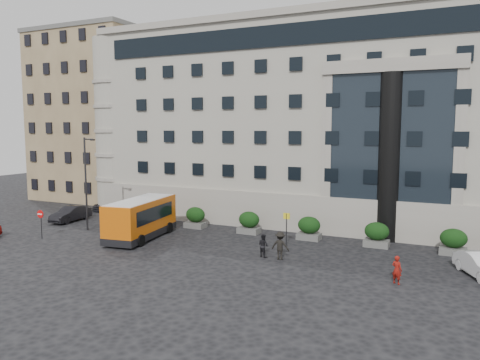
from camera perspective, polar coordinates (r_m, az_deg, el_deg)
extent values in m
plane|color=black|center=(33.34, -6.37, -8.98)|extent=(120.00, 120.00, 0.00)
cube|color=#9C978A|center=(50.53, 12.84, 6.44)|extent=(44.00, 24.00, 18.00)
cylinder|color=black|center=(38.03, 17.77, 2.60)|extent=(1.80, 1.80, 13.00)
cube|color=olive|center=(62.58, -15.73, 7.24)|extent=(14.00, 14.00, 20.00)
cube|color=#84694D|center=(78.76, -8.75, 7.91)|extent=(13.00, 13.00, 22.00)
cube|color=#525250|center=(41.78, -5.44, -5.47)|extent=(1.80, 1.20, 0.50)
ellipsoid|color=black|center=(41.60, -5.45, -4.23)|extent=(1.80, 1.26, 1.34)
cube|color=#525250|center=(39.44, 1.11, -6.15)|extent=(1.80, 1.20, 0.50)
ellipsoid|color=black|center=(39.25, 1.11, -4.84)|extent=(1.80, 1.26, 1.34)
cube|color=#525250|center=(37.67, 8.40, -6.82)|extent=(1.80, 1.20, 0.50)
ellipsoid|color=black|center=(37.47, 8.42, -5.45)|extent=(1.80, 1.26, 1.34)
cube|color=#525250|center=(36.56, 16.29, -7.42)|extent=(1.80, 1.20, 0.50)
ellipsoid|color=black|center=(36.35, 16.33, -6.01)|extent=(1.80, 1.26, 1.34)
cube|color=#525250|center=(36.17, 24.53, -7.89)|extent=(1.80, 1.20, 0.50)
ellipsoid|color=black|center=(35.96, 24.59, -6.47)|extent=(1.80, 1.26, 1.34)
cylinder|color=#262628|center=(42.19, -18.27, -0.48)|extent=(0.16, 0.16, 8.00)
cylinder|color=#262628|center=(41.62, -18.01, 4.75)|extent=(0.90, 0.12, 0.12)
cube|color=black|center=(41.31, -17.55, 4.69)|extent=(0.35, 0.18, 0.14)
cylinder|color=#262628|center=(35.12, 5.68, -6.08)|extent=(0.08, 0.08, 2.50)
cube|color=yellow|center=(34.91, 5.70, -4.39)|extent=(0.50, 0.06, 0.45)
cylinder|color=#262628|center=(40.60, -23.05, -5.08)|extent=(0.08, 0.08, 2.20)
cylinder|color=red|center=(40.40, -23.17, -3.84)|extent=(0.64, 0.05, 0.64)
cube|color=white|center=(40.38, -23.22, -3.85)|extent=(0.45, 0.04, 0.10)
cube|color=#CD5809|center=(38.23, -11.99, -4.29)|extent=(3.56, 7.75, 2.55)
cube|color=black|center=(38.50, -11.94, -6.30)|extent=(3.60, 7.80, 0.55)
cube|color=black|center=(38.18, -11.99, -3.91)|extent=(3.39, 6.13, 1.12)
cube|color=silver|center=(38.02, -12.03, -2.48)|extent=(3.38, 7.36, 0.18)
cylinder|color=black|center=(37.16, -15.49, -6.85)|extent=(0.40, 0.93, 0.90)
cylinder|color=black|center=(35.86, -12.02, -7.24)|extent=(0.40, 0.93, 0.90)
cylinder|color=black|center=(41.15, -11.87, -5.47)|extent=(0.40, 0.93, 0.90)
cylinder|color=black|center=(39.98, -8.64, -5.76)|extent=(0.40, 0.93, 0.90)
cube|color=maroon|center=(57.18, -9.99, -1.11)|extent=(2.19, 3.39, 2.33)
cube|color=maroon|center=(55.26, -11.40, -1.79)|extent=(2.07, 1.52, 1.59)
cube|color=black|center=(54.70, -11.81, -1.53)|extent=(1.78, 0.14, 0.75)
cylinder|color=black|center=(56.04, -12.19, -2.40)|extent=(0.25, 0.79, 0.78)
cylinder|color=black|center=(54.85, -10.46, -2.55)|extent=(0.25, 0.79, 0.78)
cylinder|color=black|center=(58.51, -10.38, -1.99)|extent=(0.25, 0.79, 0.78)
cylinder|color=black|center=(57.37, -8.70, -2.12)|extent=(0.25, 0.79, 0.78)
imported|color=black|center=(47.08, -19.94, -3.90)|extent=(1.76, 4.41, 1.43)
imported|color=black|center=(52.46, -15.48, -2.80)|extent=(2.15, 4.56, 1.29)
imported|color=black|center=(51.93, -14.01, -2.78)|extent=(2.84, 5.33, 1.42)
imported|color=maroon|center=(28.33, 18.57, -10.34)|extent=(0.71, 0.60, 1.64)
imported|color=black|center=(32.33, 2.85, -7.97)|extent=(0.95, 0.86, 1.60)
imported|color=black|center=(31.73, 4.93, -7.98)|extent=(1.26, 0.75, 1.91)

